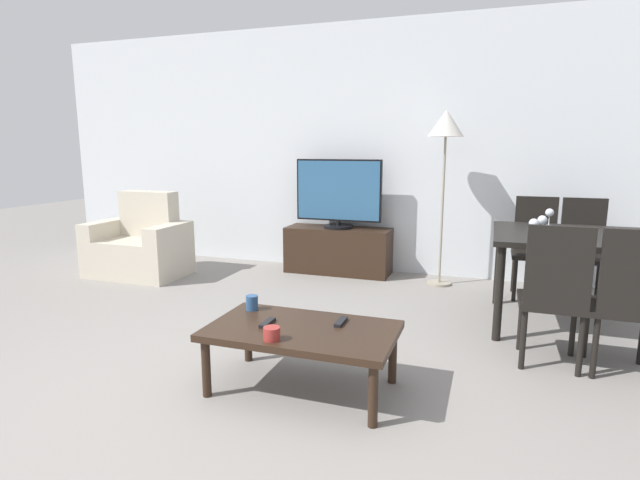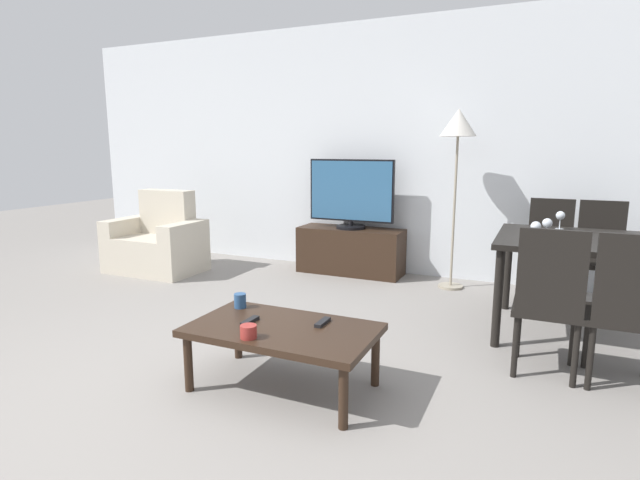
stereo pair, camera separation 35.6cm
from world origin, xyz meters
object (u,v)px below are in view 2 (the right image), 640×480
at_px(wine_glass_left, 560,217).
at_px(wine_glass_center, 547,224).
at_px(dining_table, 581,250).
at_px(floor_lamp, 458,132).
at_px(dining_chair_far_left, 549,247).
at_px(dining_chair_near_right, 627,306).
at_px(dining_chair_near, 549,298).
at_px(coffee_table, 283,333).
at_px(armchair, 158,244).
at_px(tv, 351,194).
at_px(cup_colored_far, 248,332).
at_px(wine_glass_right, 536,228).
at_px(cup_white_near, 240,301).
at_px(dining_chair_far, 600,251).
at_px(remote_primary, 250,321).
at_px(tv_stand, 351,251).
at_px(remote_secondary, 323,322).

distance_m(wine_glass_left, wine_glass_center, 0.49).
height_order(dining_table, floor_lamp, floor_lamp).
bearing_deg(wine_glass_left, dining_chair_far_left, 96.56).
relative_size(dining_chair_near_right, floor_lamp, 0.53).
relative_size(dining_chair_near, dining_chair_near_right, 1.00).
bearing_deg(dining_chair_near, coffee_table, -150.31).
xyz_separation_m(armchair, coffee_table, (2.62, -1.88, 0.02)).
bearing_deg(floor_lamp, tv, 173.50).
relative_size(cup_colored_far, wine_glass_right, 0.61).
distance_m(cup_white_near, wine_glass_right, 2.04).
xyz_separation_m(tv, dining_chair_far_left, (1.98, -0.23, -0.38)).
distance_m(dining_chair_far, floor_lamp, 1.62).
distance_m(dining_chair_near_right, wine_glass_center, 0.89).
relative_size(floor_lamp, wine_glass_left, 11.87).
bearing_deg(remote_primary, tv_stand, 98.47).
distance_m(tv, coffee_table, 2.79).
bearing_deg(remote_secondary, tv_stand, 107.41).
distance_m(dining_chair_near, remote_primary, 1.77).
bearing_deg(remote_secondary, cup_colored_far, -127.32).
xyz_separation_m(wine_glass_center, wine_glass_right, (-0.07, -0.20, 0.00)).
bearing_deg(dining_chair_near, remote_secondary, -151.26).
xyz_separation_m(remote_secondary, cup_white_near, (-0.60, 0.05, 0.04)).
height_order(remote_primary, wine_glass_left, wine_glass_left).
bearing_deg(armchair, dining_chair_near, -15.42).
height_order(dining_table, cup_white_near, dining_table).
xyz_separation_m(dining_chair_near_right, remote_secondary, (-1.58, -0.65, -0.12)).
height_order(dining_table, cup_colored_far, dining_table).
xyz_separation_m(tv_stand, dining_chair_near_right, (2.38, -1.89, 0.25)).
height_order(tv, remote_primary, tv).
distance_m(tv, wine_glass_right, 2.33).
bearing_deg(coffee_table, remote_primary, -174.67).
height_order(dining_chair_far, cup_colored_far, dining_chair_far).
height_order(tv_stand, dining_chair_near_right, dining_chair_near_right).
bearing_deg(wine_glass_center, tv_stand, 148.50).
xyz_separation_m(dining_table, dining_chair_far, (0.20, 0.83, -0.15)).
relative_size(dining_chair_near_right, wine_glass_right, 6.34).
distance_m(remote_secondary, wine_glass_left, 2.25).
xyz_separation_m(dining_chair_far, wine_glass_right, (-0.51, -1.15, 0.34)).
bearing_deg(cup_colored_far, dining_table, 47.96).
bearing_deg(dining_chair_far_left, coffee_table, -119.35).
height_order(floor_lamp, wine_glass_right, floor_lamp).
height_order(armchair, remote_secondary, armchair).
bearing_deg(cup_colored_far, wine_glass_right, 48.35).
height_order(cup_colored_far, wine_glass_center, wine_glass_center).
bearing_deg(tv_stand, dining_table, -25.99).
bearing_deg(wine_glass_center, remote_primary, -135.67).
xyz_separation_m(tv, wine_glass_left, (2.03, -0.71, -0.04)).
height_order(remote_primary, wine_glass_right, wine_glass_right).
bearing_deg(coffee_table, remote_secondary, 35.17).
relative_size(tv_stand, tv, 1.21).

